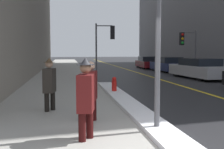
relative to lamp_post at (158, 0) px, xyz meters
The scene contains 13 objects.
sidewalk_slab 14.08m from the lamp_post, 99.08° to the left, with size 4.00×80.00×0.01m.
road_centre_stripe 14.43m from the lamp_post, 74.31° to the left, with size 0.16×80.00×0.00m.
snow_bank_curb 4.44m from the lamp_post, 89.45° to the left, with size 0.69×10.93×0.11m.
lamp_post is the anchor object (origin of this frame).
traffic_light_near 13.06m from the lamp_post, 86.68° to the left, with size 1.31×0.33×3.61m.
traffic_light_far 14.65m from the lamp_post, 63.45° to the left, with size 1.31×0.35×3.23m.
pedestrian_in_fedora 2.56m from the lamp_post, 166.35° to the right, with size 0.39×0.55×1.64m.
pedestrian_with_shoulder_bag 2.66m from the lamp_post, 141.96° to the left, with size 0.38×0.72×1.51m.
pedestrian_in_glasses 4.03m from the lamp_post, 134.49° to the left, with size 0.38×0.53×1.58m.
parked_car_silver 13.09m from the lamp_post, 59.64° to the left, with size 2.24×5.03×1.30m.
parked_car_navy 18.42m from the lamp_post, 68.59° to the left, with size 2.01×4.32×1.26m.
parked_car_maroon 23.21m from the lamp_post, 73.82° to the left, with size 2.16×4.97×1.22m.
fire_hydrant 6.11m from the lamp_post, 89.96° to the left, with size 0.20×0.20×0.70m.
Camera 1 is at (-1.79, -4.46, 1.77)m, focal length 45.00 mm.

